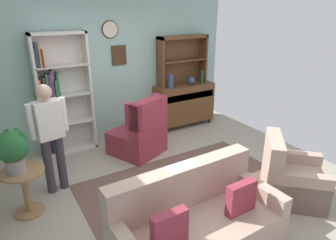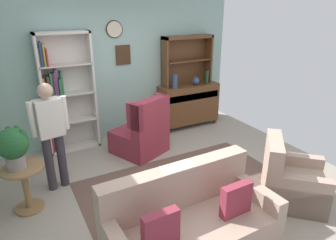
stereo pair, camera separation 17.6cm
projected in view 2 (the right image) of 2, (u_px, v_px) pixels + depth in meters
ground_plane at (169, 185)px, 4.47m from camera, size 5.40×4.60×0.02m
wall_back at (115, 66)px, 5.71m from camera, size 5.00×0.09×2.80m
area_rug at (191, 191)px, 4.31m from camera, size 2.98×2.09×0.01m
bookshelf at (64, 95)px, 5.24m from camera, size 0.90×0.30×2.10m
sideboard at (188, 103)px, 6.48m from camera, size 1.30×0.45×0.92m
sideboard_hutch at (187, 53)px, 6.19m from camera, size 1.10×0.26×1.00m
vase_tall at (175, 81)px, 6.04m from camera, size 0.11×0.11×0.28m
vase_round at (196, 81)px, 6.30m from camera, size 0.15×0.15×0.17m
bottle_wine at (207, 77)px, 6.38m from camera, size 0.07×0.07×0.28m
couch_floral at (190, 226)px, 3.19m from camera, size 1.82×0.89×0.90m
armchair_floral at (290, 182)px, 4.02m from camera, size 1.08×1.08×0.88m
wingback_chair at (142, 133)px, 5.30m from camera, size 1.03×1.04×1.05m
plant_stand at (25, 183)px, 3.82m from camera, size 0.52×0.52×0.62m
potted_plant_large at (13, 145)px, 3.61m from camera, size 0.38×0.38×0.53m
person_reading at (51, 130)px, 4.11m from camera, size 0.53×0.26×1.56m
coffee_table at (180, 183)px, 3.89m from camera, size 0.80×0.50×0.42m
book_stack at (184, 179)px, 3.79m from camera, size 0.22×0.14×0.08m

